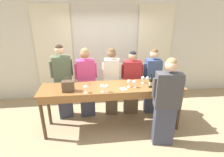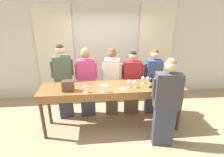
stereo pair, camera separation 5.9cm
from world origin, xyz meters
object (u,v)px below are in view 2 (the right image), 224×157
(guest_striped_shirt, at_px, (132,83))
(wine_glass_back_mid, at_px, (129,82))
(guest_cream_sweater, at_px, (112,81))
(wine_glass_front_right, at_px, (106,87))
(wine_glass_back_right, at_px, (181,81))
(guest_navy_coat, at_px, (153,81))
(wine_glass_front_left, at_px, (85,87))
(wine_glass_front_mid, at_px, (166,77))
(wine_glass_back_left, at_px, (102,86))
(wine_glass_center_left, at_px, (143,78))
(host_pouring, at_px, (166,103))
(wine_glass_center_mid, at_px, (148,79))
(wine_glass_center_right, at_px, (134,82))
(tasting_bar, at_px, (112,92))
(guest_olive_jacket, at_px, (63,82))
(guest_pink_top, at_px, (87,82))
(wine_bottle, at_px, (151,82))
(handbag, at_px, (68,86))

(guest_striped_shirt, bearing_deg, wine_glass_back_mid, -108.78)
(guest_cream_sweater, bearing_deg, wine_glass_front_right, -103.39)
(wine_glass_back_right, xyz_separation_m, guest_navy_coat, (-0.37, 0.68, -0.27))
(wine_glass_front_left, height_order, guest_striped_shirt, guest_striped_shirt)
(wine_glass_front_mid, bearing_deg, wine_glass_back_left, -165.92)
(wine_glass_center_left, bearing_deg, guest_striped_shirt, 106.99)
(wine_glass_front_left, bearing_deg, guest_navy_coat, 26.20)
(wine_glass_back_left, xyz_separation_m, host_pouring, (1.17, -0.40, -0.22))
(wine_glass_center_mid, height_order, wine_glass_back_left, same)
(wine_glass_back_mid, height_order, host_pouring, host_pouring)
(wine_glass_back_right, bearing_deg, wine_glass_front_mid, 131.68)
(wine_glass_center_right, height_order, wine_glass_back_mid, same)
(tasting_bar, xyz_separation_m, guest_striped_shirt, (0.54, 0.58, -0.08))
(guest_olive_jacket, relative_size, host_pouring, 1.03)
(tasting_bar, height_order, wine_glass_center_left, wine_glass_center_left)
(wine_glass_front_left, distance_m, wine_glass_back_left, 0.32)
(tasting_bar, height_order, wine_glass_back_left, wine_glass_back_left)
(wine_glass_front_right, distance_m, guest_olive_jacket, 1.28)
(wine_glass_front_right, bearing_deg, wine_glass_back_left, 165.60)
(wine_glass_front_left, xyz_separation_m, wine_glass_center_right, (0.99, 0.14, -0.00))
(wine_glass_back_right, relative_size, guest_pink_top, 0.09)
(wine_glass_back_mid, height_order, guest_striped_shirt, guest_striped_shirt)
(wine_glass_back_mid, relative_size, guest_pink_top, 0.09)
(wine_glass_back_right, bearing_deg, wine_glass_front_right, -175.18)
(wine_bottle, xyz_separation_m, handbag, (-1.67, 0.01, -0.00))
(wine_bottle, height_order, wine_glass_center_right, wine_bottle)
(wine_glass_front_right, xyz_separation_m, guest_cream_sweater, (0.19, 0.81, -0.23))
(wine_glass_back_left, bearing_deg, guest_olive_jacket, 138.00)
(wine_glass_back_mid, bearing_deg, wine_glass_front_left, -168.81)
(wine_glass_front_mid, xyz_separation_m, host_pouring, (-0.28, -0.76, -0.22))
(wine_glass_back_right, distance_m, guest_pink_top, 2.13)
(wine_glass_center_left, bearing_deg, wine_glass_front_right, -156.62)
(wine_glass_front_mid, relative_size, wine_glass_back_mid, 1.00)
(wine_glass_center_left, bearing_deg, wine_glass_front_mid, 3.02)
(wine_glass_center_left, relative_size, guest_olive_jacket, 0.09)
(handbag, relative_size, guest_olive_jacket, 0.16)
(wine_glass_back_mid, bearing_deg, wine_glass_front_right, -158.04)
(wine_glass_center_mid, distance_m, guest_navy_coat, 0.63)
(tasting_bar, relative_size, wine_glass_front_mid, 19.07)
(guest_cream_sweater, bearing_deg, guest_striped_shirt, 0.00)
(guest_cream_sweater, bearing_deg, wine_glass_center_right, -59.26)
(wine_glass_front_mid, distance_m, wine_glass_back_left, 1.49)
(wine_glass_front_mid, xyz_separation_m, guest_striped_shirt, (-0.67, 0.43, -0.30))
(wine_glass_center_left, distance_m, wine_glass_back_mid, 0.39)
(wine_glass_back_mid, xyz_separation_m, guest_striped_shirt, (0.21, 0.62, -0.30))
(wine_glass_center_right, distance_m, guest_navy_coat, 0.95)
(wine_glass_back_left, distance_m, guest_pink_top, 0.89)
(wine_glass_center_mid, distance_m, guest_cream_sweater, 0.90)
(wine_glass_front_right, bearing_deg, wine_glass_center_mid, 19.67)
(wine_glass_center_left, relative_size, wine_glass_center_right, 1.00)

